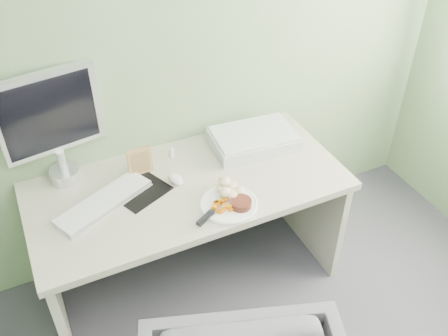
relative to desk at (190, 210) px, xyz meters
name	(u,v)px	position (x,y,z in m)	size (l,w,h in m)	color
wall_back	(153,40)	(0.00, 0.38, 0.80)	(3.50, 3.50, 0.00)	gray
desk	(190,210)	(0.00, 0.00, 0.00)	(1.60, 0.75, 0.73)	#AFA993
plate	(229,204)	(0.12, -0.24, 0.19)	(0.28, 0.28, 0.01)	white
steak	(241,203)	(0.16, -0.28, 0.21)	(0.10, 0.10, 0.03)	black
potato_pile	(229,190)	(0.14, -0.18, 0.23)	(0.11, 0.08, 0.06)	#AA7F52
carrot_heap	(222,206)	(0.07, -0.26, 0.22)	(0.07, 0.06, 0.05)	#D66804
steak_knife	(212,212)	(0.01, -0.27, 0.21)	(0.26, 0.16, 0.02)	silver
mousepad	(140,191)	(-0.24, 0.05, 0.18)	(0.25, 0.22, 0.00)	black
keyboard	(104,202)	(-0.42, 0.03, 0.20)	(0.49, 0.14, 0.02)	white
computer_mouse	(176,179)	(-0.05, 0.04, 0.20)	(0.06, 0.10, 0.04)	white
photo_frame	(140,161)	(-0.19, 0.18, 0.26)	(0.13, 0.02, 0.16)	#A97B4F
eyedrop_bottle	(172,152)	(0.00, 0.24, 0.22)	(0.03, 0.03, 0.07)	white
scanner	(254,140)	(0.46, 0.16, 0.22)	(0.46, 0.31, 0.07)	silver
monitor	(52,123)	(-0.55, 0.32, 0.52)	(0.49, 0.17, 0.59)	silver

